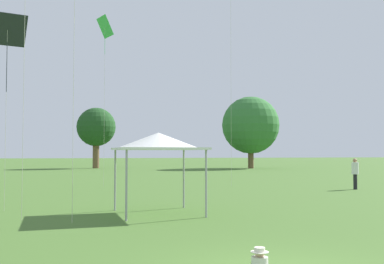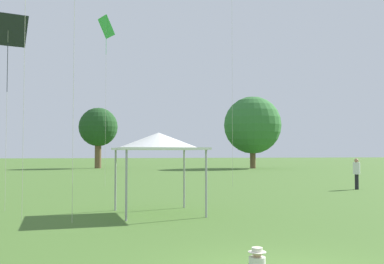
% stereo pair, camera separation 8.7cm
% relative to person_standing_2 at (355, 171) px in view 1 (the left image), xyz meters
% --- Properties ---
extents(person_standing_2, '(0.56, 0.56, 1.80)m').
position_rel_person_standing_2_xyz_m(person_standing_2, '(0.00, 0.00, 0.00)').
color(person_standing_2, black).
rests_on(person_standing_2, ground).
extents(canopy_tent, '(3.28, 3.28, 2.88)m').
position_rel_person_standing_2_xyz_m(canopy_tent, '(-12.56, -7.96, 1.49)').
color(canopy_tent, white).
rests_on(canopy_tent, ground).
extents(kite_2, '(1.55, 1.25, 7.29)m').
position_rel_person_standing_2_xyz_m(kite_2, '(-18.05, -6.24, 5.60)').
color(kite_2, '#1E2328').
rests_on(kite_2, ground).
extents(kite_4, '(1.10, 1.46, 10.71)m').
position_rel_person_standing_2_xyz_m(kite_4, '(-14.41, 4.72, 8.86)').
color(kite_4, green).
rests_on(kite_4, ground).
extents(distant_tree_0, '(5.15, 5.15, 8.08)m').
position_rel_person_standing_2_xyz_m(distant_tree_0, '(-15.33, 37.24, 4.37)').
color(distant_tree_0, brown).
rests_on(distant_tree_0, ground).
extents(distant_tree_2, '(7.60, 7.60, 9.54)m').
position_rel_person_standing_2_xyz_m(distant_tree_2, '(4.82, 32.91, 4.65)').
color(distant_tree_2, brown).
rests_on(distant_tree_2, ground).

